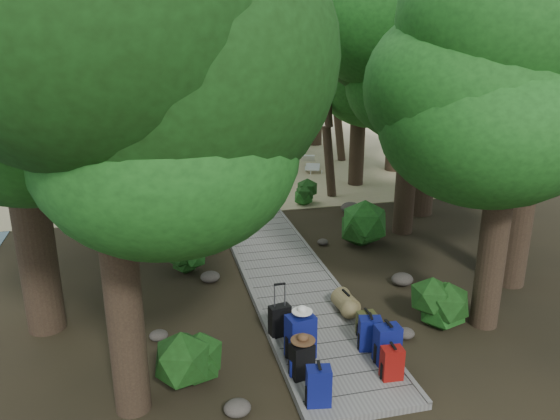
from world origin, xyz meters
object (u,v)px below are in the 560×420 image
object	(u,v)px
backpack_left_a	(319,384)
backpack_right_c	(370,332)
lone_suitcase_on_sand	(244,179)
kayak	(135,174)
sun_lounger	(313,164)
suitcase_on_boardwalk	(280,320)
backpack_right_d	(366,323)
backpack_left_c	(300,334)
backpack_right_a	(392,361)
backpack_left_b	(302,359)
duffel_right_khaki	(345,302)
backpack_right_b	(387,342)

from	to	relation	value
backpack_left_a	backpack_right_c	world-z (taller)	backpack_left_a
lone_suitcase_on_sand	kayak	xyz separation A→B (m)	(-3.92, 2.25, -0.14)
sun_lounger	suitcase_on_boardwalk	bearing A→B (deg)	-90.70
kayak	sun_lounger	size ratio (longest dim) A/B	1.81
backpack_right_c	backpack_right_d	distance (m)	0.47
backpack_left_c	backpack_right_c	distance (m)	1.27
backpack_right_a	backpack_right_c	xyz separation A→B (m)	(-0.01, 0.89, 0.03)
backpack_left_c	backpack_right_a	xyz separation A→B (m)	(1.27, -0.94, -0.13)
backpack_left_b	duffel_right_khaki	xyz separation A→B (m)	(1.46, 1.90, -0.14)
backpack_left_a	backpack_right_d	xyz separation A→B (m)	(1.46, 1.68, -0.09)
suitcase_on_boardwalk	sun_lounger	world-z (taller)	suitcase_on_boardwalk
backpack_right_b	duffel_right_khaki	xyz separation A→B (m)	(-0.07, 1.83, -0.18)
backpack_right_c	lone_suitcase_on_sand	xyz separation A→B (m)	(-0.23, 11.39, -0.12)
kayak	sun_lounger	xyz separation A→B (m)	(7.09, -0.55, 0.13)
backpack_left_a	backpack_right_d	bearing A→B (deg)	58.36
backpack_left_a	kayak	xyz separation A→B (m)	(-2.81, 14.87, -0.28)
suitcase_on_boardwalk	duffel_right_khaki	bearing A→B (deg)	9.08
backpack_right_a	kayak	size ratio (longest dim) A/B	0.19
backpack_left_c	duffel_right_khaki	world-z (taller)	backpack_left_c
backpack_right_c	backpack_right_d	world-z (taller)	backpack_right_c
kayak	backpack_right_d	bearing A→B (deg)	-73.30
backpack_right_b	backpack_right_d	xyz separation A→B (m)	(-0.01, 0.89, -0.12)
backpack_right_c	duffel_right_khaki	size ratio (longest dim) A/B	1.12
suitcase_on_boardwalk	sun_lounger	xyz separation A→B (m)	(4.39, 12.27, -0.11)
backpack_left_b	kayak	world-z (taller)	backpack_left_b
backpack_left_c	suitcase_on_boardwalk	distance (m)	0.81
backpack_left_b	backpack_left_c	xyz separation A→B (m)	(0.13, 0.56, 0.11)
backpack_left_c	duffel_right_khaki	bearing A→B (deg)	34.36
backpack_right_d	suitcase_on_boardwalk	world-z (taller)	suitcase_on_boardwalk
lone_suitcase_on_sand	backpack_right_a	bearing A→B (deg)	-98.26
backpack_right_c	suitcase_on_boardwalk	size ratio (longest dim) A/B	1.11
backpack_left_c	sun_lounger	world-z (taller)	backpack_left_c
backpack_left_c	lone_suitcase_on_sand	world-z (taller)	backpack_left_c
backpack_right_a	kayak	distance (m)	15.12
backpack_left_c	kayak	xyz separation A→B (m)	(-2.88, 13.59, -0.38)
sun_lounger	duffel_right_khaki	bearing A→B (deg)	-84.88
backpack_left_a	backpack_left_b	bearing A→B (deg)	103.78
backpack_right_c	suitcase_on_boardwalk	xyz separation A→B (m)	(-1.44, 0.82, -0.03)
backpack_left_b	backpack_left_c	size ratio (longest dim) A/B	0.76
backpack_right_a	lone_suitcase_on_sand	bearing A→B (deg)	94.71
backpack_left_c	backpack_right_d	distance (m)	1.45
backpack_left_a	backpack_right_a	size ratio (longest dim) A/B	1.13
backpack_left_b	backpack_right_a	bearing A→B (deg)	-28.20
backpack_left_a	backpack_left_b	xyz separation A→B (m)	(-0.06, 0.72, -0.01)
backpack_left_b	backpack_right_b	xyz separation A→B (m)	(1.52, 0.07, 0.04)
backpack_right_d	sun_lounger	xyz separation A→B (m)	(2.83, 12.65, -0.06)
backpack_left_c	backpack_right_d	world-z (taller)	backpack_left_c
backpack_left_b	backpack_right_a	size ratio (longest dim) A/B	1.09
backpack_right_b	duffel_right_khaki	size ratio (longest dim) A/B	1.27
suitcase_on_boardwalk	backpack_right_b	bearing A→B (deg)	-50.44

